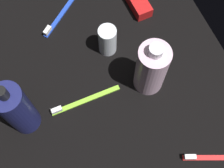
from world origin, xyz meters
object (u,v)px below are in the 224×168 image
at_px(deodorant_stick, 107,40).
at_px(toothbrush_red, 217,157).
at_px(lotion_bottle, 17,109).
at_px(bodywash_bottle, 151,69).
at_px(toothbrush_lime, 82,101).
at_px(toothbrush_blue, 60,15).

distance_m(deodorant_stick, toothbrush_red, 0.39).
bearing_deg(lotion_bottle, deodorant_stick, -66.96).
height_order(bodywash_bottle, toothbrush_lime, bodywash_bottle).
distance_m(deodorant_stick, toothbrush_lime, 0.17).
bearing_deg(toothbrush_blue, deodorant_stick, -150.31).
relative_size(deodorant_stick, toothbrush_red, 0.52).
bearing_deg(toothbrush_lime, toothbrush_red, -135.59).
xyz_separation_m(bodywash_bottle, toothbrush_lime, (0.01, 0.18, -0.07)).
height_order(deodorant_stick, toothbrush_blue, deodorant_stick).
xyz_separation_m(lotion_bottle, deodorant_stick, (0.11, -0.26, -0.04)).
distance_m(lotion_bottle, toothbrush_lime, 0.16).
height_order(lotion_bottle, toothbrush_red, lotion_bottle).
relative_size(bodywash_bottle, toothbrush_blue, 1.22).
xyz_separation_m(lotion_bottle, toothbrush_lime, (-0.01, -0.14, -0.08)).
xyz_separation_m(bodywash_bottle, toothbrush_red, (-0.24, -0.07, -0.07)).
relative_size(toothbrush_lime, toothbrush_blue, 1.23).
bearing_deg(toothbrush_red, toothbrush_blue, 22.33).
height_order(deodorant_stick, toothbrush_lime, deodorant_stick).
bearing_deg(bodywash_bottle, toothbrush_red, -164.06).
height_order(deodorant_stick, toothbrush_red, deodorant_stick).
relative_size(lotion_bottle, deodorant_stick, 2.28).
height_order(lotion_bottle, bodywash_bottle, lotion_bottle).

